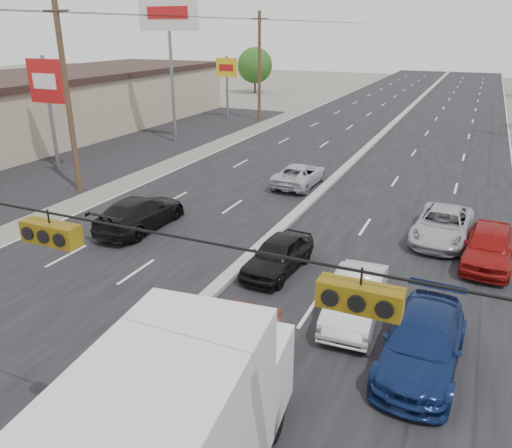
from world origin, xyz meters
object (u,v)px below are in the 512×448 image
Objects in this scene: pole_sign_far at (227,73)px; oncoming_far at (300,175)px; queue_car_d at (423,343)px; queue_car_a at (278,255)px; queue_car_b at (355,298)px; queue_car_c at (442,225)px; oncoming_near at (140,213)px; box_truck at (173,442)px; queue_car_e at (489,246)px; pole_sign_mid at (47,88)px; pole_sign_billboard at (169,23)px; utility_pole_left_b at (67,98)px; tree_left_far at (255,65)px; utility_pole_left_c at (259,66)px; red_sedan at (227,353)px.

pole_sign_far reaches higher than oncoming_far.
queue_car_d is 1.06× the size of oncoming_far.
queue_car_b reaches higher than queue_car_a.
queue_car_c is 13.26m from oncoming_near.
box_truck is 1.71× the size of queue_car_e.
box_truck is at bearing 104.77° from oncoming_far.
pole_sign_mid reaches higher than box_truck.
pole_sign_billboard is 28.80m from queue_car_b.
utility_pole_left_b is 2.09× the size of queue_car_c.
tree_left_far is at bearing 126.20° from queue_car_c.
queue_car_d is at bearing -44.85° from pole_sign_billboard.
tree_left_far is 60.83m from queue_car_d.
pole_sign_billboard reaches higher than utility_pole_left_c.
utility_pole_left_b reaches higher than queue_car_c.
queue_car_e is at bearing -31.09° from pole_sign_billboard.
pole_sign_billboard reaches higher than utility_pole_left_b.
pole_sign_billboard is 16.91m from oncoming_far.
queue_car_c is at bearing 149.82° from oncoming_far.
oncoming_near reaches higher than oncoming_far.
pole_sign_billboard is 1.48× the size of box_truck.
box_truck is (16.02, -39.96, -3.23)m from utility_pole_left_c.
pole_sign_billboard is at bearing 131.12° from queue_car_b.
queue_car_c is at bearing -29.70° from pole_sign_billboard.
utility_pole_left_b is at bearing 141.34° from red_sedan.
box_truck reaches higher than oncoming_near.
pole_sign_far is (-1.50, 12.00, -4.46)m from pole_sign_billboard.
utility_pole_left_c is 38.91m from queue_car_d.
red_sedan is (19.46, -13.90, -4.42)m from pole_sign_mid.
pole_sign_mid is 27.46m from box_truck.
utility_pole_left_c is 2.57× the size of queue_car_a.
queue_car_c is 0.95× the size of oncoming_near.
pole_sign_mid is 10.97m from pole_sign_billboard.
utility_pole_left_b is at bearing -26.21° from oncoming_near.
tree_left_far reaches higher than queue_car_c.
oncoming_far is at bearing 113.33° from queue_car_b.
pole_sign_far is 38.14m from queue_car_b.
utility_pole_left_b reaches higher than pole_sign_mid.
tree_left_far reaches higher than queue_car_b.
pole_sign_mid is at bearing 161.55° from queue_car_a.
queue_car_c is (21.20, -12.09, -8.20)m from pole_sign_billboard.
queue_car_a is (18.40, -7.74, -4.45)m from pole_sign_mid.
utility_pole_left_b is 0.91× the size of pole_sign_billboard.
queue_car_e is (1.82, -1.79, 0.08)m from queue_car_c.
utility_pole_left_c is 33.13m from queue_car_a.
pole_sign_billboard is (2.50, 10.00, 3.75)m from pole_sign_mid.
pole_sign_mid is 1.45× the size of queue_car_d.
pole_sign_far is 34.66m from queue_car_a.
red_sedan is at bearing -36.07° from utility_pole_left_b.
pole_sign_far is at bearing 136.62° from queue_car_e.
queue_car_c is at bearing 72.84° from queue_car_b.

